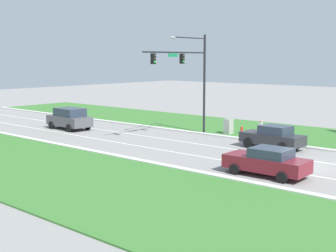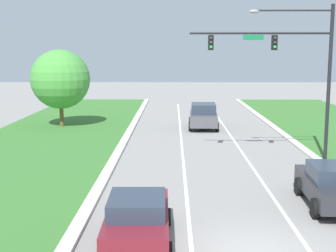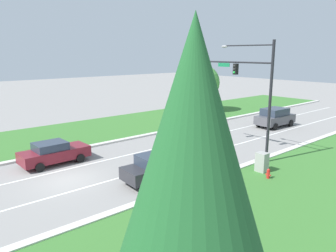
# 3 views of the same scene
# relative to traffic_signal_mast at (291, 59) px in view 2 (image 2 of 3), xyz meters

# --- Properties ---
(ground_plane) EXTENTS (160.00, 160.00, 0.00)m
(ground_plane) POSITION_rel_traffic_signal_mast_xyz_m (-4.02, -12.14, -5.63)
(ground_plane) COLOR gray
(curb_strip_left) EXTENTS (0.50, 90.00, 0.15)m
(curb_strip_left) POSITION_rel_traffic_signal_mast_xyz_m (-9.67, -12.14, -5.56)
(curb_strip_left) COLOR beige
(curb_strip_left) RESTS_ON ground_plane
(lane_stripe_inner_left) EXTENTS (0.14, 81.00, 0.01)m
(lane_stripe_inner_left) POSITION_rel_traffic_signal_mast_xyz_m (-5.82, -12.14, -5.63)
(lane_stripe_inner_left) COLOR white
(lane_stripe_inner_left) RESTS_ON ground_plane
(lane_stripe_inner_right) EXTENTS (0.14, 81.00, 0.01)m
(lane_stripe_inner_right) POSITION_rel_traffic_signal_mast_xyz_m (-2.22, -12.14, -5.63)
(lane_stripe_inner_right) COLOR white
(lane_stripe_inner_right) RESTS_ON ground_plane
(traffic_signal_mast) EXTENTS (7.71, 0.41, 8.52)m
(traffic_signal_mast) POSITION_rel_traffic_signal_mast_xyz_m (0.00, 0.00, 0.00)
(traffic_signal_mast) COLOR black
(traffic_signal_mast) RESTS_ON ground_plane
(burgundy_sedan) EXTENTS (2.20, 4.72, 1.60)m
(burgundy_sedan) POSITION_rel_traffic_signal_mast_xyz_m (-7.50, -11.54, -4.83)
(burgundy_sedan) COLOR maroon
(burgundy_sedan) RESTS_ON ground_plane
(graphite_suv) EXTENTS (2.43, 4.61, 1.98)m
(graphite_suv) POSITION_rel_traffic_signal_mast_xyz_m (-4.00, 10.93, -4.61)
(graphite_suv) COLOR #4C4C51
(graphite_suv) RESTS_ON ground_plane
(charcoal_sedan) EXTENTS (2.23, 4.66, 1.72)m
(charcoal_sedan) POSITION_rel_traffic_signal_mast_xyz_m (-0.24, -7.95, -4.75)
(charcoal_sedan) COLOR #28282D
(charcoal_sedan) RESTS_ON ground_plane
(oak_near_left_tree) EXTENTS (4.71, 4.71, 6.20)m
(oak_near_left_tree) POSITION_rel_traffic_signal_mast_xyz_m (-15.35, 11.54, -1.79)
(oak_near_left_tree) COLOR brown
(oak_near_left_tree) RESTS_ON ground_plane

